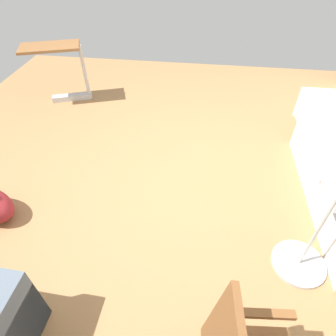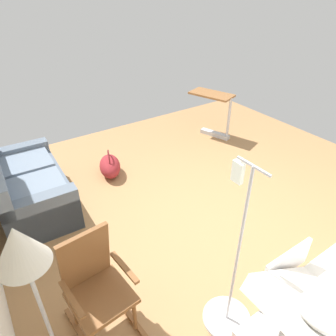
% 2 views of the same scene
% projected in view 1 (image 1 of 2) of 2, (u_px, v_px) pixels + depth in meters
% --- Properties ---
extents(ground_plane, '(6.43, 6.43, 0.00)m').
position_uv_depth(ground_plane, '(171.00, 177.00, 3.18)').
color(ground_plane, '#9E7247').
extents(overbed_table, '(0.89, 0.65, 0.84)m').
position_uv_depth(overbed_table, '(61.00, 67.00, 4.12)').
color(overbed_table, '#B2B5BA').
rests_on(overbed_table, ground).
extents(iv_pole, '(0.44, 0.44, 1.69)m').
position_uv_depth(iv_pole, '(306.00, 248.00, 2.23)').
color(iv_pole, '#B2B5BA').
rests_on(iv_pole, ground).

